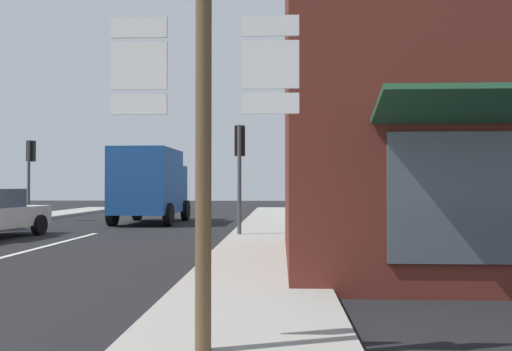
% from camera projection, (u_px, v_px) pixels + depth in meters
% --- Properties ---
extents(ground_plane, '(80.00, 80.00, 0.00)m').
position_uv_depth(ground_plane, '(72.00, 240.00, 15.44)').
color(ground_plane, black).
extents(sidewalk_right, '(2.24, 44.00, 0.14)m').
position_uv_depth(sidewalk_right, '(265.00, 246.00, 13.19)').
color(sidewalk_right, gray).
rests_on(sidewalk_right, ground).
extents(delivery_truck, '(2.54, 5.03, 3.05)m').
position_uv_depth(delivery_truck, '(150.00, 184.00, 22.17)').
color(delivery_truck, '#19478C').
rests_on(delivery_truck, ground).
extents(route_sign_post, '(1.66, 0.14, 3.20)m').
position_uv_depth(route_sign_post, '(204.00, 146.00, 4.65)').
color(route_sign_post, brown).
rests_on(route_sign_post, ground).
extents(traffic_light_far_left, '(0.30, 0.49, 3.52)m').
position_uv_depth(traffic_light_far_left, '(30.00, 162.00, 23.19)').
color(traffic_light_far_left, '#47474C').
rests_on(traffic_light_far_left, ground).
extents(traffic_light_near_right, '(0.30, 0.49, 3.35)m').
position_uv_depth(traffic_light_near_right, '(240.00, 155.00, 15.90)').
color(traffic_light_near_right, '#47474C').
rests_on(traffic_light_near_right, ground).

